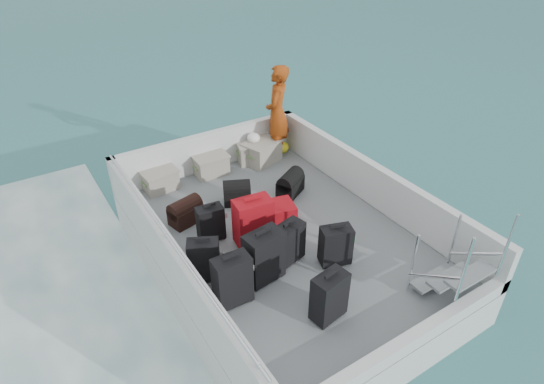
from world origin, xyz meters
The scene contains 23 objects.
ground centered at (0.00, 0.00, 0.00)m, with size 160.00×160.00×0.00m, color #1A555B.
ferry_hull centered at (0.00, 0.00, 0.30)m, with size 3.60×5.00×0.60m, color silver.
deck centered at (0.00, 0.00, 0.61)m, with size 3.30×4.70×0.02m, color slate.
deck_fittings centered at (0.35, -0.32, 0.99)m, with size 3.60×5.00×0.90m.
suitcase_0 centered at (-1.24, -0.77, 0.97)m, with size 0.45×0.26×0.70m, color black.
suitcase_1 centered at (-1.35, -0.20, 0.92)m, with size 0.40×0.23×0.61m, color black.
suitcase_2 centered at (-0.92, 0.50, 0.90)m, with size 0.38×0.23×0.55m, color black.
suitcase_3 centered at (-0.41, -1.59, 0.94)m, with size 0.42×0.25×0.65m, color black.
suitcase_4 centered at (-0.70, -0.62, 0.99)m, with size 0.50×0.30×0.74m, color black.
suitcase_5 centered at (-0.44, 0.10, 0.99)m, with size 0.53×0.32×0.73m, color #A00C18.
suitcase_6 centered at (0.27, -0.88, 0.91)m, with size 0.42×0.25×0.58m, color black.
suitcase_7 centered at (-0.24, -0.50, 0.92)m, with size 0.43×0.25×0.60m, color black.
suitcase_8 centered at (0.10, 0.42, 0.75)m, with size 0.43×0.66×0.26m, color #A00C18.
duffel_0 centered at (-1.07, 1.08, 0.78)m, with size 0.49×0.30×0.32m, color black, non-canonical shape.
duffel_1 centered at (-0.14, 1.13, 0.78)m, with size 0.44×0.30×0.32m, color black, non-canonical shape.
duffel_2 centered at (0.75, 0.88, 0.78)m, with size 0.50×0.30×0.32m, color black, non-canonical shape.
crate_0 centered at (-1.05, 2.20, 0.79)m, with size 0.55×0.38×0.33m, color #9E9889.
crate_1 centered at (-0.09, 2.20, 0.79)m, with size 0.57×0.40×0.35m, color #9E9889.
crate_2 centered at (0.81, 2.20, 0.80)m, with size 0.60×0.42×0.36m, color #9E9889.
crate_3 centered at (0.93, 2.08, 0.82)m, with size 0.65×0.45×0.39m, color #9E9889.
yellow_bag centered at (1.45, 2.20, 0.73)m, with size 0.28×0.26×0.22m, color yellow.
white_bag centered at (0.81, 2.20, 1.07)m, with size 0.24×0.24×0.18m, color white.
passenger centered at (1.30, 2.15, 1.51)m, with size 0.66×0.42×1.78m, color #C84D12.
Camera 1 is at (-2.99, -4.41, 4.85)m, focal length 30.00 mm.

